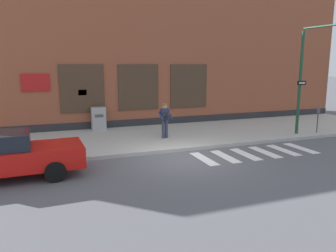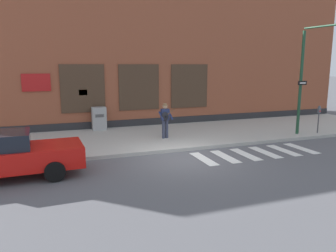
# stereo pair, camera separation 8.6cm
# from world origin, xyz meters

# --- Properties ---
(ground_plane) EXTENTS (160.00, 160.00, 0.00)m
(ground_plane) POSITION_xyz_m (0.00, 0.00, 0.00)
(ground_plane) COLOR #56565B
(sidewalk) EXTENTS (28.00, 5.71, 0.15)m
(sidewalk) POSITION_xyz_m (0.00, 3.82, 0.08)
(sidewalk) COLOR #ADAAA3
(sidewalk) RESTS_ON ground
(building_backdrop) EXTENTS (28.00, 4.06, 9.05)m
(building_backdrop) POSITION_xyz_m (-0.00, 8.68, 4.52)
(building_backdrop) COLOR brown
(building_backdrop) RESTS_ON ground
(crosswalk) EXTENTS (5.20, 1.90, 0.01)m
(crosswalk) POSITION_xyz_m (3.10, -0.33, 0.01)
(crosswalk) COLOR silver
(crosswalk) RESTS_ON ground
(red_car) EXTENTS (4.66, 2.10, 1.53)m
(red_car) POSITION_xyz_m (-6.24, -0.17, 0.77)
(red_car) COLOR red
(red_car) RESTS_ON ground
(busker) EXTENTS (0.73, 0.55, 1.68)m
(busker) POSITION_xyz_m (0.30, 3.04, 1.12)
(busker) COLOR #33384C
(busker) RESTS_ON sidewalk
(traffic_light) EXTENTS (0.71, 2.47, 5.32)m
(traffic_light) POSITION_xyz_m (7.14, 0.82, 3.79)
(traffic_light) COLOR #1E472D
(traffic_light) RESTS_ON sidewalk
(parking_meter) EXTENTS (0.13, 0.11, 1.44)m
(parking_meter) POSITION_xyz_m (8.15, 1.49, 1.10)
(parking_meter) COLOR #47474C
(parking_meter) RESTS_ON sidewalk
(utility_box) EXTENTS (0.75, 0.53, 1.24)m
(utility_box) POSITION_xyz_m (-2.38, 6.23, 0.78)
(utility_box) COLOR #9E9E9E
(utility_box) RESTS_ON sidewalk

